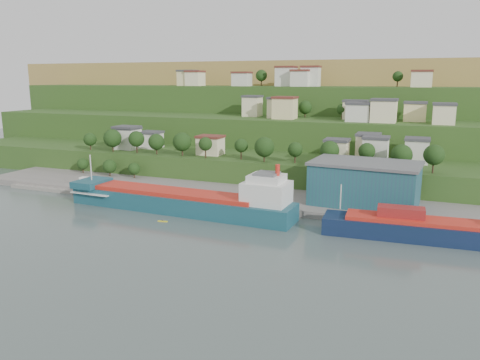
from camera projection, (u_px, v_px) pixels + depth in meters
The scene contains 11 objects.
ground at pixel (175, 220), 130.58m from camera, with size 500.00×500.00×0.00m, color #465653.
quay at pixel (274, 203), 148.90m from camera, with size 220.00×26.00×4.00m, color slate.
pebble_beach at pixel (72, 187), 170.25m from camera, with size 40.00×18.00×2.40m, color slate.
hillside at pixel (312, 144), 283.97m from camera, with size 360.00×210.00×96.00m.
cargo_ship_near at pixel (186, 202), 137.74m from camera, with size 71.22×14.14×18.20m.
cargo_ship_far at pixel (450, 233), 112.22m from camera, with size 56.35×12.26×15.20m.
warehouse at pixel (365, 183), 138.24m from camera, with size 32.48×21.53×12.80m.
caravan at pixel (89, 181), 167.84m from camera, with size 6.04×2.52×2.82m, color white.
dinghy at pixel (83, 187), 162.40m from camera, with size 4.39×1.65×0.88m, color silver.
kayak_orange at pixel (141, 210), 139.15m from camera, with size 3.02×1.62×0.76m.
kayak_yellow at pixel (163, 221), 128.99m from camera, with size 2.86×0.88×0.70m.
Camera 1 is at (62.61, -109.96, 38.60)m, focal length 35.00 mm.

